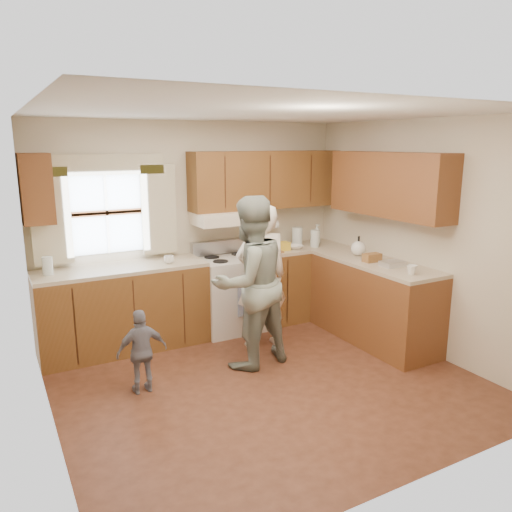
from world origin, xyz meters
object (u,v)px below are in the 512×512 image
woman_left (262,276)px  child (142,351)px  woman_right (250,283)px  stove (230,292)px

woman_left → child: bearing=23.8°
woman_left → woman_right: woman_right is taller
stove → child: bearing=-142.7°
woman_left → child: 1.60m
stove → child: (-1.40, -1.06, -0.07)m
woman_left → woman_right: bearing=54.8°
stove → woman_left: woman_left is taller
woman_left → stove: bearing=-74.5°
child → stove: bearing=-141.9°
woman_right → child: 1.24m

